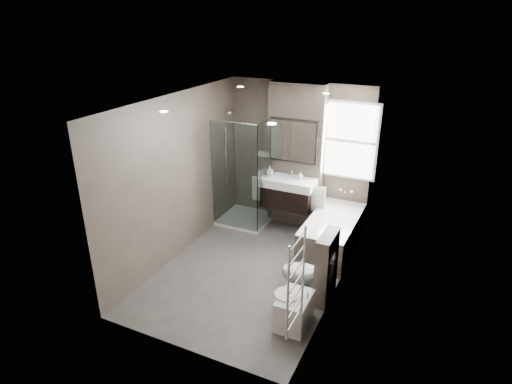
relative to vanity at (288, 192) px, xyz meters
The scene contains 15 objects.
room 1.53m from the vanity, 90.00° to the right, with size 2.70×3.90×2.70m.
vanity_pier 0.66m from the vanity, 90.00° to the left, with size 1.00×0.25×2.60m, color #524941.
vanity is the anchor object (origin of this frame).
mirror_cabinet 0.91m from the vanity, 90.00° to the left, with size 0.86×0.08×0.76m.
towel_left 0.56m from the vanity, behind, with size 0.24×0.06×0.44m, color white.
towel_right 0.56m from the vanity, ahead, with size 0.24×0.06×0.44m, color white.
shower_enclosure 0.80m from the vanity, behind, with size 0.90×0.90×2.00m.
bathtub 1.07m from the vanity, 19.37° to the right, with size 0.75×1.60×0.57m.
window 1.37m from the vanity, 26.58° to the left, with size 0.98×0.06×1.33m.
toilet 2.02m from the vanity, 60.81° to the right, with size 0.41×0.72×0.73m, color white.
cistern_box 2.08m from the vanity, 54.16° to the right, with size 0.19×0.55×1.00m.
bidet 2.63m from the vanity, 66.84° to the right, with size 0.45×0.53×0.54m.
towel_radiator 3.30m from the vanity, 67.55° to the right, with size 0.03×0.49×1.10m.
soap_bottle_a 0.50m from the vanity, behind, with size 0.08×0.08×0.18m, color white.
soap_bottle_b 0.38m from the vanity, 20.46° to the left, with size 0.10×0.10×0.13m, color white.
Camera 1 is at (2.44, -5.10, 3.69)m, focal length 30.00 mm.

